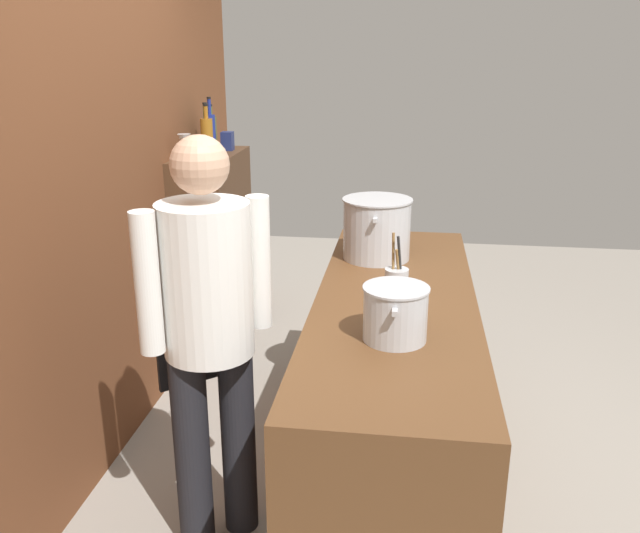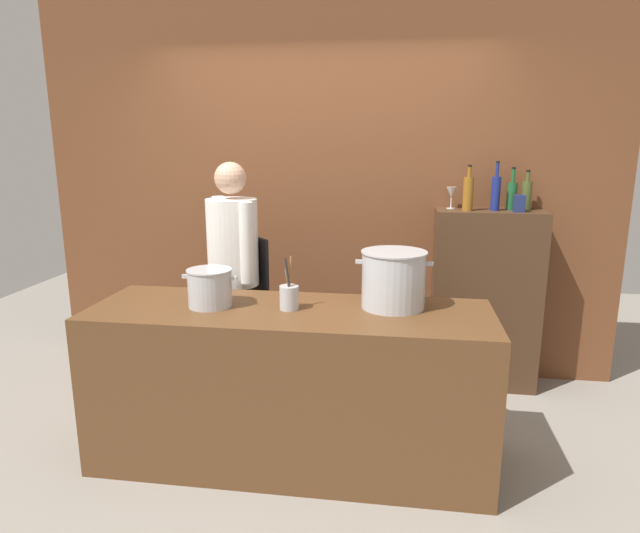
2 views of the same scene
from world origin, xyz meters
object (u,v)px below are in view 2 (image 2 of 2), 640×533
Objects in this scene: stockpot_large at (393,279)px; wine_bottle_amber at (468,193)px; chef at (234,266)px; wine_glass_short at (452,193)px; stockpot_small at (210,288)px; wine_bottle_cobalt at (496,192)px; wine_bottle_green at (512,195)px; utensil_crock at (290,297)px; wine_bottle_olive at (526,195)px; spice_tin_navy at (519,204)px.

wine_bottle_amber is at bearing 64.54° from stockpot_large.
chef is at bearing -163.69° from wine_bottle_amber.
wine_glass_short is (-0.10, 0.10, -0.01)m from wine_bottle_amber.
stockpot_large is 2.66× the size of wine_glass_short.
wine_bottle_cobalt is (1.68, 1.19, 0.44)m from stockpot_small.
stockpot_large is 1.01m from stockpot_small.
wine_bottle_green is 0.42m from wine_glass_short.
wine_bottle_green reaches higher than utensil_crock.
wine_bottle_cobalt is 2.19× the size of wine_glass_short.
utensil_crock is at bearing -126.87° from wine_glass_short.
utensil_crock reaches higher than stockpot_small.
wine_bottle_olive is (1.45, 1.25, 0.45)m from utensil_crock.
chef reaches higher than stockpot_small.
chef reaches higher than wine_bottle_cobalt.
wine_glass_short is 1.34× the size of spice_tin_navy.
utensil_crock is (-0.55, -0.12, -0.09)m from stockpot_large.
spice_tin_navy is at bearing -118.16° from chef.
stockpot_large is (1.07, -0.57, 0.09)m from chef.
stockpot_small is 2.18m from spice_tin_navy.
spice_tin_navy is (-0.07, -0.12, -0.05)m from wine_bottle_olive.
wine_bottle_cobalt is at bearing -12.51° from wine_glass_short.
wine_bottle_olive reaches higher than stockpot_small.
wine_glass_short is at bearing 167.49° from wine_bottle_cobalt.
wine_bottle_olive is 2.39× the size of spice_tin_navy.
wine_bottle_cobalt is (0.68, 1.07, 0.38)m from stockpot_large.
stockpot_large is 1.34× the size of stockpot_small.
wine_bottle_green is (0.31, 0.10, -0.02)m from wine_bottle_amber.
chef is 5.92× the size of wine_bottle_olive.
wine_bottle_green is (1.80, 1.26, 0.41)m from stockpot_small.
stockpot_small is 1.04× the size of wine_bottle_green.
wine_bottle_amber reaches higher than wine_bottle_olive.
wine_bottle_amber reaches higher than utensil_crock.
spice_tin_navy is at bearing 50.35° from stockpot_large.
chef is at bearing -159.01° from wine_glass_short.
wine_bottle_green is at bearing 0.00° from wine_glass_short.
wine_bottle_olive is 0.88× the size of wine_bottle_amber.
chef is 5.23× the size of wine_bottle_amber.
wine_bottle_olive is 0.23m from wine_bottle_cobalt.
wine_bottle_green is at bearing 178.05° from wine_bottle_olive.
spice_tin_navy is at bearing 31.69° from stockpot_small.
utensil_crock is at bearing -137.31° from wine_bottle_green.
spice_tin_navy is (1.83, 1.13, 0.37)m from stockpot_small.
stockpot_small is 1.99× the size of wine_glass_short.
wine_bottle_amber is 0.35m from spice_tin_navy.
wine_bottle_amber is (1.49, 1.15, 0.43)m from stockpot_small.
chef is at bearing 152.02° from stockpot_large.
spice_tin_navy is at bearing 39.03° from utensil_crock.
stockpot_large is 1.31× the size of wine_bottle_amber.
chef is 1.22m from stockpot_large.
chef is 0.86m from utensil_crock.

